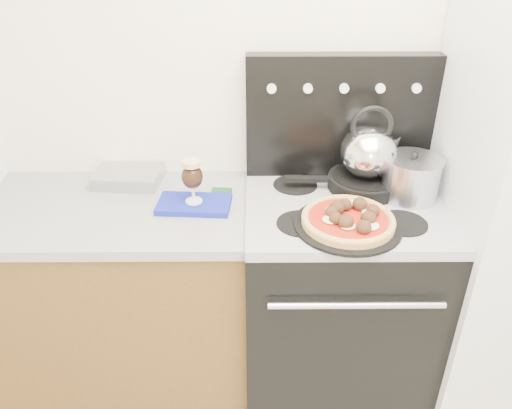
{
  "coord_description": "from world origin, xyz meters",
  "views": [
    {
      "loc": [
        -0.27,
        -0.48,
        1.86
      ],
      "look_at": [
        -0.26,
        1.05,
        0.99
      ],
      "focal_mm": 35.0,
      "sensor_mm": 36.0,
      "label": 1
    }
  ],
  "objects_px": {
    "skillet": "(365,182)",
    "tea_kettle": "(369,148)",
    "stove_body": "(335,300)",
    "beer_glass": "(193,181)",
    "pizza": "(348,218)",
    "stock_pot": "(411,179)",
    "oven_mitt": "(194,204)",
    "pizza_pan": "(348,225)",
    "base_cabinet": "(81,299)"
  },
  "relations": [
    {
      "from": "skillet",
      "to": "tea_kettle",
      "type": "relative_size",
      "value": 1.22
    },
    {
      "from": "stove_body",
      "to": "beer_glass",
      "type": "relative_size",
      "value": 4.98
    },
    {
      "from": "pizza",
      "to": "stock_pot",
      "type": "distance_m",
      "value": 0.35
    },
    {
      "from": "tea_kettle",
      "to": "stock_pot",
      "type": "height_order",
      "value": "tea_kettle"
    },
    {
      "from": "oven_mitt",
      "to": "pizza_pan",
      "type": "height_order",
      "value": "pizza_pan"
    },
    {
      "from": "pizza_pan",
      "to": "oven_mitt",
      "type": "bearing_deg",
      "value": 162.43
    },
    {
      "from": "base_cabinet",
      "to": "oven_mitt",
      "type": "distance_m",
      "value": 0.71
    },
    {
      "from": "beer_glass",
      "to": "pizza_pan",
      "type": "relative_size",
      "value": 0.46
    },
    {
      "from": "base_cabinet",
      "to": "oven_mitt",
      "type": "bearing_deg",
      "value": -1.61
    },
    {
      "from": "stove_body",
      "to": "tea_kettle",
      "type": "bearing_deg",
      "value": 51.48
    },
    {
      "from": "oven_mitt",
      "to": "pizza_pan",
      "type": "xyz_separation_m",
      "value": [
        0.56,
        -0.18,
        0.01
      ]
    },
    {
      "from": "beer_glass",
      "to": "pizza",
      "type": "height_order",
      "value": "beer_glass"
    },
    {
      "from": "stove_body",
      "to": "skillet",
      "type": "xyz_separation_m",
      "value": [
        0.1,
        0.12,
        0.51
      ]
    },
    {
      "from": "beer_glass",
      "to": "tea_kettle",
      "type": "bearing_deg",
      "value": 9.51
    },
    {
      "from": "base_cabinet",
      "to": "pizza",
      "type": "bearing_deg",
      "value": -10.05
    },
    {
      "from": "beer_glass",
      "to": "pizza",
      "type": "relative_size",
      "value": 0.54
    },
    {
      "from": "pizza_pan",
      "to": "skillet",
      "type": "relative_size",
      "value": 1.28
    },
    {
      "from": "base_cabinet",
      "to": "beer_glass",
      "type": "distance_m",
      "value": 0.78
    },
    {
      "from": "base_cabinet",
      "to": "beer_glass",
      "type": "xyz_separation_m",
      "value": [
        0.52,
        -0.01,
        0.58
      ]
    },
    {
      "from": "oven_mitt",
      "to": "beer_glass",
      "type": "relative_size",
      "value": 1.57
    },
    {
      "from": "stove_body",
      "to": "skillet",
      "type": "bearing_deg",
      "value": 51.48
    },
    {
      "from": "pizza_pan",
      "to": "skillet",
      "type": "distance_m",
      "value": 0.31
    },
    {
      "from": "stove_body",
      "to": "stock_pot",
      "type": "xyz_separation_m",
      "value": [
        0.25,
        0.05,
        0.56
      ]
    },
    {
      "from": "pizza",
      "to": "tea_kettle",
      "type": "relative_size",
      "value": 1.34
    },
    {
      "from": "stove_body",
      "to": "pizza_pan",
      "type": "height_order",
      "value": "pizza_pan"
    },
    {
      "from": "pizza",
      "to": "tea_kettle",
      "type": "bearing_deg",
      "value": 68.03
    },
    {
      "from": "base_cabinet",
      "to": "pizza",
      "type": "xyz_separation_m",
      "value": [
        1.09,
        -0.19,
        0.53
      ]
    },
    {
      "from": "pizza_pan",
      "to": "pizza",
      "type": "distance_m",
      "value": 0.03
    },
    {
      "from": "pizza_pan",
      "to": "pizza",
      "type": "relative_size",
      "value": 1.17
    },
    {
      "from": "oven_mitt",
      "to": "beer_glass",
      "type": "bearing_deg",
      "value": 0.0
    },
    {
      "from": "tea_kettle",
      "to": "oven_mitt",
      "type": "bearing_deg",
      "value": -158.08
    },
    {
      "from": "pizza_pan",
      "to": "stove_body",
      "type": "bearing_deg",
      "value": 83.55
    },
    {
      "from": "base_cabinet",
      "to": "skillet",
      "type": "bearing_deg",
      "value": 4.7
    },
    {
      "from": "oven_mitt",
      "to": "stock_pot",
      "type": "distance_m",
      "value": 0.84
    },
    {
      "from": "stove_body",
      "to": "pizza_pan",
      "type": "distance_m",
      "value": 0.51
    },
    {
      "from": "tea_kettle",
      "to": "stock_pot",
      "type": "xyz_separation_m",
      "value": [
        0.15,
        -0.08,
        -0.1
      ]
    },
    {
      "from": "stove_body",
      "to": "tea_kettle",
      "type": "height_order",
      "value": "tea_kettle"
    },
    {
      "from": "stove_body",
      "to": "tea_kettle",
      "type": "xyz_separation_m",
      "value": [
        0.1,
        0.12,
        0.66
      ]
    },
    {
      "from": "base_cabinet",
      "to": "pizza_pan",
      "type": "height_order",
      "value": "pizza_pan"
    },
    {
      "from": "base_cabinet",
      "to": "skillet",
      "type": "distance_m",
      "value": 1.31
    },
    {
      "from": "oven_mitt",
      "to": "tea_kettle",
      "type": "xyz_separation_m",
      "value": [
        0.68,
        0.11,
        0.18
      ]
    },
    {
      "from": "beer_glass",
      "to": "stock_pot",
      "type": "relative_size",
      "value": 0.82
    },
    {
      "from": "oven_mitt",
      "to": "pizza",
      "type": "xyz_separation_m",
      "value": [
        0.56,
        -0.18,
        0.04
      ]
    },
    {
      "from": "pizza",
      "to": "stove_body",
      "type": "bearing_deg",
      "value": 83.55
    },
    {
      "from": "base_cabinet",
      "to": "stock_pot",
      "type": "height_order",
      "value": "stock_pot"
    },
    {
      "from": "base_cabinet",
      "to": "pizza_pan",
      "type": "distance_m",
      "value": 1.21
    },
    {
      "from": "pizza",
      "to": "skillet",
      "type": "distance_m",
      "value": 0.31
    },
    {
      "from": "stove_body",
      "to": "pizza",
      "type": "bearing_deg",
      "value": -96.45
    },
    {
      "from": "pizza",
      "to": "stock_pot",
      "type": "xyz_separation_m",
      "value": [
        0.27,
        0.22,
        0.04
      ]
    },
    {
      "from": "stove_body",
      "to": "pizza_pan",
      "type": "bearing_deg",
      "value": -96.45
    }
  ]
}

